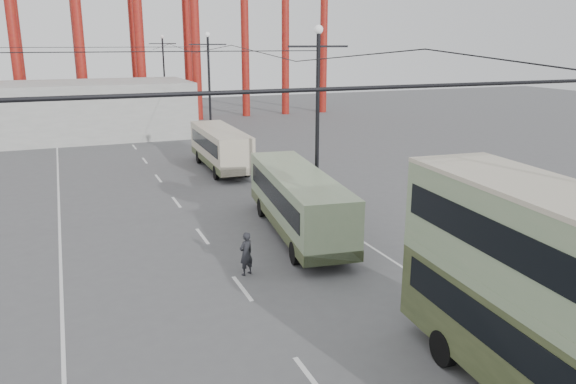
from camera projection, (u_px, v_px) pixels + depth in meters
name	position (u px, v px, depth m)	size (l,w,h in m)	color
road_markings	(188.00, 213.00, 28.77)	(12.52, 120.00, 0.01)	silver
lamp_post_mid	(317.00, 120.00, 28.37)	(3.20, 0.44, 9.32)	black
lamp_post_far	(209.00, 88.00, 48.07)	(3.20, 0.44, 9.32)	black
lamp_post_distant	(164.00, 75.00, 67.77)	(3.20, 0.44, 9.32)	black
fairground_shed	(66.00, 111.00, 50.71)	(22.00, 10.00, 5.00)	#999994
double_decker_bus	(567.00, 302.00, 12.29)	(3.26, 10.13, 5.36)	#333D21
single_decker_green	(298.00, 200.00, 25.28)	(3.68, 10.42, 2.88)	gray
single_decker_cream	(220.00, 147.00, 38.35)	(2.51, 9.06, 2.80)	#C1B59B
pedestrian	(246.00, 254.00, 21.02)	(0.61, 0.40, 1.68)	black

